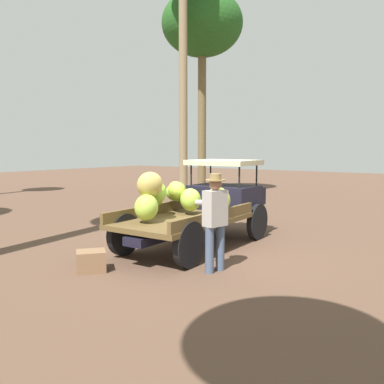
{
  "coord_description": "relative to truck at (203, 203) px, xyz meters",
  "views": [
    {
      "loc": [
        -7.19,
        -4.96,
        2.15
      ],
      "look_at": [
        -0.11,
        0.17,
        1.22
      ],
      "focal_mm": 38.75,
      "sensor_mm": 36.0,
      "label": 1
    }
  ],
  "objects": [
    {
      "name": "farmer",
      "position": [
        -1.67,
        -1.39,
        0.06
      ],
      "size": [
        0.53,
        0.49,
        1.71
      ],
      "rotation": [
        0.0,
        0.0,
        1.35
      ],
      "color": "#4B5B78",
      "rests_on": "ground"
    },
    {
      "name": "wooden_crate",
      "position": [
        -2.93,
        0.36,
        -0.73
      ],
      "size": [
        0.64,
        0.63,
        0.36
      ],
      "primitive_type": "cube",
      "rotation": [
        0.0,
        0.0,
        2.47
      ],
      "color": "#876344",
      "rests_on": "ground"
    },
    {
      "name": "forest_tree_1",
      "position": [
        7.97,
        5.53,
        6.59
      ],
      "size": [
        3.58,
        3.58,
        9.04
      ],
      "color": "brown",
      "rests_on": "ground"
    },
    {
      "name": "truck",
      "position": [
        0.0,
        0.0,
        0.0
      ],
      "size": [
        4.52,
        1.97,
        1.86
      ],
      "rotation": [
        0.0,
        0.0,
        0.03
      ],
      "color": "black",
      "rests_on": "ground"
    },
    {
      "name": "ground_plane",
      "position": [
        -0.41,
        -0.25,
        -0.91
      ],
      "size": [
        60.0,
        60.0,
        0.0
      ],
      "primitive_type": "plane",
      "color": "brown"
    }
  ]
}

